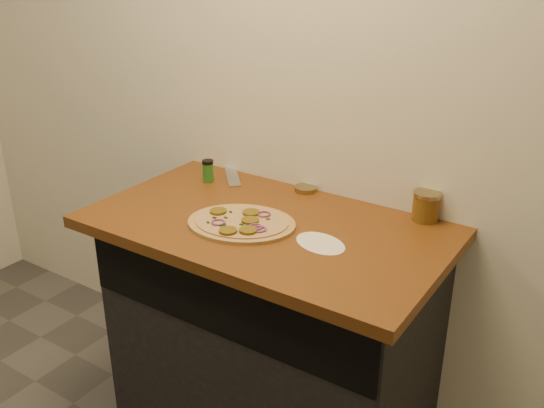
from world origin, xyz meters
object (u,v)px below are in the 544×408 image
Objects in this scene: pizza at (241,223)px; spice_shaker at (208,171)px; chefs_knife at (230,167)px; salsa_jar at (426,206)px.

spice_shaker reaches higher than pizza.
spice_shaker is at bearing 143.99° from pizza.
pizza is 5.05× the size of spice_shaker.
pizza is at bearing -48.86° from chefs_knife.
chefs_knife is at bearing 131.14° from pizza.
pizza is 0.54m from chefs_knife.
salsa_jar is (0.49, 0.37, 0.04)m from pizza.
pizza is 0.42m from spice_shaker.
salsa_jar reaches higher than pizza.
chefs_knife is 0.17m from spice_shaker.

